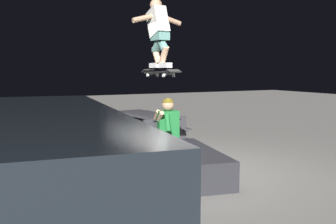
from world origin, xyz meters
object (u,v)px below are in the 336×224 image
object	(u,v)px
skateboard	(160,72)
picnic_table_back	(146,124)
person_sitting_on_ledge	(162,133)
skater_airborne	(158,30)
ledge_box_main	(191,163)
kicker_ramp	(124,151)
trash_bin	(150,198)

from	to	relation	value
skateboard	picnic_table_back	world-z (taller)	skateboard
person_sitting_on_ledge	skater_airborne	bearing A→B (deg)	6.38
ledge_box_main	skateboard	distance (m)	1.57
person_sitting_on_ledge	skater_airborne	distance (m)	1.69
skateboard	kicker_ramp	distance (m)	2.41
person_sitting_on_ledge	kicker_ramp	distance (m)	1.92
person_sitting_on_ledge	picnic_table_back	distance (m)	2.54
person_sitting_on_ledge	picnic_table_back	bearing A→B (deg)	-17.92
ledge_box_main	person_sitting_on_ledge	bearing A→B (deg)	48.45
kicker_ramp	ledge_box_main	bearing A→B (deg)	-170.34
ledge_box_main	trash_bin	size ratio (longest dim) A/B	2.25
skater_airborne	picnic_table_back	xyz separation A→B (m)	(2.31, -0.79, -1.89)
person_sitting_on_ledge	trash_bin	bearing A→B (deg)	150.87
trash_bin	kicker_ramp	bearing A→B (deg)	-17.06
picnic_table_back	skater_airborne	bearing A→B (deg)	161.12
skateboard	ledge_box_main	bearing A→B (deg)	-134.34
ledge_box_main	person_sitting_on_ledge	distance (m)	0.69
trash_bin	person_sitting_on_ledge	bearing A→B (deg)	-29.13
person_sitting_on_ledge	kicker_ramp	xyz separation A→B (m)	(1.81, -0.01, -0.65)
ledge_box_main	trash_bin	world-z (taller)	trash_bin
skater_airborne	picnic_table_back	size ratio (longest dim) A/B	0.60
ledge_box_main	picnic_table_back	size ratio (longest dim) A/B	1.05
kicker_ramp	trash_bin	world-z (taller)	trash_bin
skateboard	skater_airborne	size ratio (longest dim) A/B	0.92
ledge_box_main	kicker_ramp	distance (m)	2.18
skater_airborne	kicker_ramp	xyz separation A→B (m)	(1.71, -0.02, -2.33)
ledge_box_main	skater_airborne	bearing A→B (deg)	41.78
trash_bin	skateboard	bearing A→B (deg)	-28.48
person_sitting_on_ledge	trash_bin	xyz separation A→B (m)	(-2.18, 1.22, -0.26)
ledge_box_main	kicker_ramp	size ratio (longest dim) A/B	2.12
skateboard	kicker_ramp	bearing A→B (deg)	-0.59
skateboard	skater_airborne	bearing A→B (deg)	2.09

